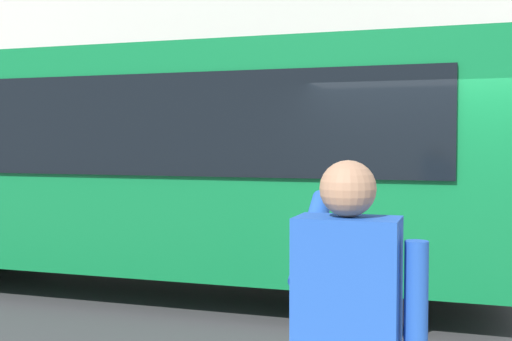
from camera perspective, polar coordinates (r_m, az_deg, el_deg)
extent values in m
plane|color=#38383A|center=(7.11, 15.67, -13.21)|extent=(60.00, 60.00, 0.00)
cube|color=#0F7238|center=(8.57, -9.05, 1.06)|extent=(9.00, 2.50, 2.60)
cube|color=black|center=(7.47, -13.50, 3.87)|extent=(7.60, 0.06, 1.10)
cylinder|color=black|center=(11.22, -20.19, -4.86)|extent=(1.00, 0.28, 1.00)
cylinder|color=black|center=(8.89, 12.06, -6.69)|extent=(1.00, 0.28, 1.00)
cylinder|color=black|center=(6.74, 10.06, -9.65)|extent=(1.00, 0.28, 1.00)
cube|color=#1E4CAD|center=(2.60, 7.98, -11.28)|extent=(0.40, 0.24, 0.66)
sphere|color=#A87A5B|center=(2.53, 8.04, -1.58)|extent=(0.22, 0.22, 0.22)
cylinder|color=#1E4CAD|center=(2.58, 13.79, -12.37)|extent=(0.09, 0.09, 0.58)
cylinder|color=#1E4CAD|center=(2.75, 4.88, -5.85)|extent=(0.09, 0.48, 0.37)
cube|color=black|center=(2.85, 7.11, -1.52)|extent=(0.07, 0.01, 0.14)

